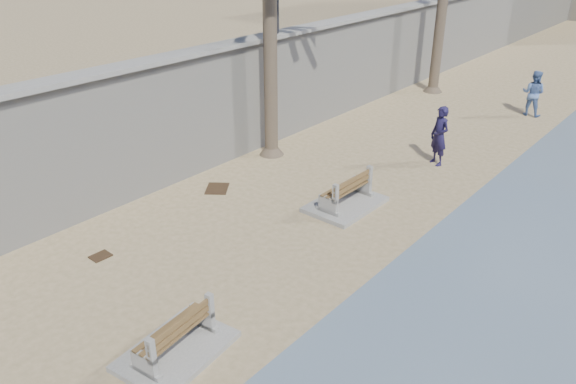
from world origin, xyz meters
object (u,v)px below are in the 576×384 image
Objects in this scene: person_a at (440,132)px; person_b at (534,91)px; bench_near at (175,337)px; bench_far at (346,193)px.

person_a reaches higher than person_b.
bench_near is 10.85m from person_a.
bench_far is (-0.94, 6.59, 0.02)m from bench_near.
person_b is (0.18, 17.69, 0.61)m from bench_near.
person_a reaches higher than bench_far.
bench_near is 1.08× the size of person_b.
person_b reaches higher than bench_far.
bench_far is at bearing -71.59° from person_a.
person_a reaches higher than bench_near.
person_b is at bearing 110.95° from person_a.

